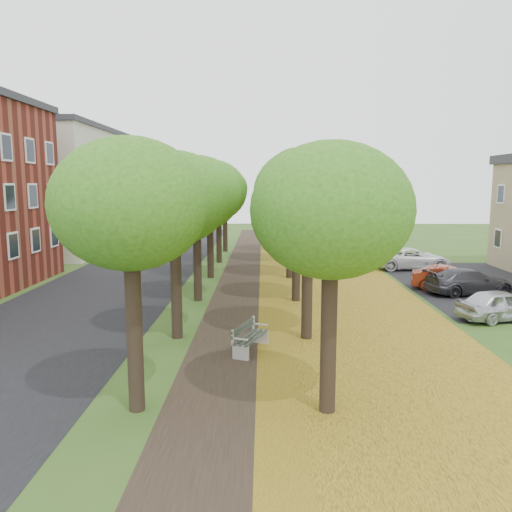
{
  "coord_description": "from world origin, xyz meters",
  "views": [
    {
      "loc": [
        0.97,
        -11.89,
        5.67
      ],
      "look_at": [
        0.68,
        9.98,
        2.5
      ],
      "focal_mm": 35.0,
      "sensor_mm": 36.0,
      "label": 1
    }
  ],
  "objects_px": {
    "car_red": "(449,278)",
    "car_white": "(412,259)",
    "car_silver": "(502,305)",
    "car_grey": "(469,282)",
    "bench": "(249,337)"
  },
  "relations": [
    {
      "from": "car_red",
      "to": "car_grey",
      "type": "xyz_separation_m",
      "value": [
        0.68,
        -0.92,
        0.02
      ]
    },
    {
      "from": "car_silver",
      "to": "car_grey",
      "type": "distance_m",
      "value": 5.04
    },
    {
      "from": "bench",
      "to": "car_grey",
      "type": "relative_size",
      "value": 0.46
    },
    {
      "from": "car_silver",
      "to": "car_white",
      "type": "xyz_separation_m",
      "value": [
        0.0,
        12.74,
        0.06
      ]
    },
    {
      "from": "car_silver",
      "to": "bench",
      "type": "bearing_deg",
      "value": 95.13
    },
    {
      "from": "car_red",
      "to": "bench",
      "type": "bearing_deg",
      "value": 152.38
    },
    {
      "from": "car_silver",
      "to": "car_red",
      "type": "distance_m",
      "value": 5.92
    },
    {
      "from": "car_silver",
      "to": "car_red",
      "type": "height_order",
      "value": "car_silver"
    },
    {
      "from": "car_silver",
      "to": "car_red",
      "type": "xyz_separation_m",
      "value": [
        0.0,
        5.92,
        -0.01
      ]
    },
    {
      "from": "car_red",
      "to": "car_grey",
      "type": "height_order",
      "value": "car_grey"
    },
    {
      "from": "car_silver",
      "to": "car_red",
      "type": "relative_size",
      "value": 0.98
    },
    {
      "from": "car_red",
      "to": "car_white",
      "type": "relative_size",
      "value": 0.77
    },
    {
      "from": "bench",
      "to": "car_white",
      "type": "distance_m",
      "value": 19.82
    },
    {
      "from": "bench",
      "to": "car_white",
      "type": "height_order",
      "value": "car_white"
    },
    {
      "from": "car_silver",
      "to": "car_white",
      "type": "bearing_deg",
      "value": -16.2
    }
  ]
}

